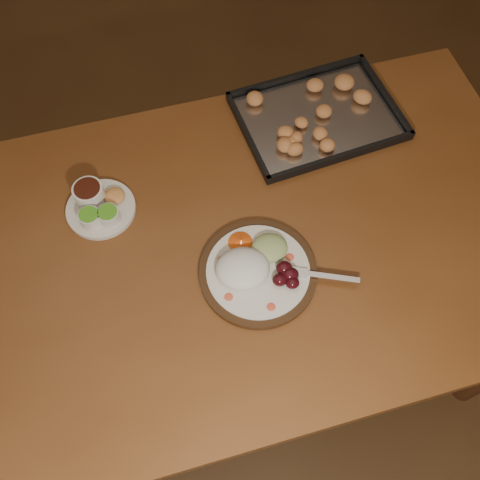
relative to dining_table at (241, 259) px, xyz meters
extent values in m
plane|color=brown|center=(-0.29, 0.10, -0.65)|extent=(4.00, 4.00, 0.00)
cube|color=brown|center=(0.00, 0.00, 0.08)|extent=(1.62, 1.12, 0.04)
cylinder|color=#492715|center=(-0.73, 0.27, -0.30)|extent=(0.07, 0.07, 0.71)
cylinder|color=#492715|center=(0.61, 0.48, -0.30)|extent=(0.07, 0.07, 0.71)
cylinder|color=#311C0D|center=(0.03, -0.09, 0.10)|extent=(0.27, 0.27, 0.02)
cylinder|color=beige|center=(0.03, -0.09, 0.11)|extent=(0.23, 0.23, 0.01)
ellipsoid|color=#CF4931|center=(-0.04, -0.15, 0.12)|extent=(0.02, 0.02, 0.00)
ellipsoid|color=#CF4931|center=(0.04, -0.18, 0.12)|extent=(0.02, 0.02, 0.00)
ellipsoid|color=#CF4931|center=(0.10, -0.07, 0.12)|extent=(0.02, 0.02, 0.00)
ellipsoid|color=#CF4931|center=(-0.05, -0.05, 0.12)|extent=(0.02, 0.02, 0.00)
ellipsoid|color=silver|center=(-0.01, -0.09, 0.13)|extent=(0.14, 0.13, 0.06)
ellipsoid|color=#480A14|center=(0.07, -0.12, 0.13)|extent=(0.03, 0.03, 0.03)
ellipsoid|color=#480A14|center=(0.10, -0.11, 0.13)|extent=(0.03, 0.03, 0.03)
ellipsoid|color=#480A14|center=(0.09, -0.10, 0.13)|extent=(0.03, 0.03, 0.03)
ellipsoid|color=#480A14|center=(0.10, -0.13, 0.13)|extent=(0.03, 0.03, 0.03)
ellipsoid|color=tan|center=(0.06, -0.04, 0.13)|extent=(0.10, 0.09, 0.03)
cone|color=#F15815|center=(0.00, -0.02, 0.13)|extent=(0.07, 0.07, 0.03)
cube|color=silver|center=(0.19, -0.12, 0.12)|extent=(0.13, 0.05, 0.00)
cube|color=silver|center=(0.12, -0.11, 0.12)|extent=(0.04, 0.03, 0.00)
cylinder|color=silver|center=(0.10, -0.11, 0.12)|extent=(0.03, 0.01, 0.00)
cylinder|color=silver|center=(0.10, -0.10, 0.12)|extent=(0.03, 0.01, 0.00)
cylinder|color=silver|center=(0.10, -0.10, 0.12)|extent=(0.03, 0.01, 0.00)
cylinder|color=silver|center=(0.10, -0.09, 0.12)|extent=(0.03, 0.01, 0.00)
cylinder|color=beige|center=(-0.32, 0.12, 0.10)|extent=(0.17, 0.17, 0.01)
cylinder|color=silver|center=(-0.35, 0.09, 0.12)|extent=(0.05, 0.05, 0.03)
cylinder|color=#46941D|center=(-0.35, 0.09, 0.14)|extent=(0.05, 0.05, 0.00)
cylinder|color=silver|center=(-0.30, 0.09, 0.12)|extent=(0.05, 0.05, 0.03)
cylinder|color=#46941D|center=(-0.30, 0.09, 0.14)|extent=(0.05, 0.05, 0.00)
cylinder|color=silver|center=(-0.35, 0.15, 0.13)|extent=(0.07, 0.07, 0.04)
cylinder|color=#341109|center=(-0.35, 0.15, 0.15)|extent=(0.06, 0.06, 0.00)
ellipsoid|color=#D88E4C|center=(-0.29, 0.15, 0.12)|extent=(0.05, 0.05, 0.02)
cube|color=black|center=(0.25, 0.34, 0.10)|extent=(0.47, 0.39, 0.01)
cube|color=black|center=(0.21, 0.48, 0.11)|extent=(0.40, 0.11, 0.02)
cube|color=black|center=(0.28, 0.20, 0.11)|extent=(0.40, 0.11, 0.02)
cube|color=black|center=(0.44, 0.39, 0.11)|extent=(0.08, 0.29, 0.02)
cube|color=black|center=(0.05, 0.29, 0.11)|extent=(0.08, 0.29, 0.02)
cube|color=silver|center=(0.25, 0.34, 0.11)|extent=(0.44, 0.36, 0.00)
ellipsoid|color=#D8854B|center=(0.30, 0.35, 0.12)|extent=(0.05, 0.04, 0.03)
ellipsoid|color=#D8854B|center=(0.33, 0.39, 0.12)|extent=(0.06, 0.06, 0.03)
ellipsoid|color=#D8854B|center=(0.27, 0.42, 0.12)|extent=(0.06, 0.06, 0.03)
ellipsoid|color=#D8854B|center=(0.25, 0.39, 0.12)|extent=(0.05, 0.05, 0.03)
ellipsoid|color=#D8854B|center=(0.20, 0.40, 0.12)|extent=(0.06, 0.06, 0.03)
ellipsoid|color=#D8854B|center=(0.20, 0.36, 0.12)|extent=(0.06, 0.06, 0.03)
ellipsoid|color=#D8854B|center=(0.14, 0.33, 0.12)|extent=(0.05, 0.05, 0.03)
ellipsoid|color=#D8854B|center=(0.19, 0.30, 0.12)|extent=(0.05, 0.05, 0.03)
ellipsoid|color=#D8854B|center=(0.16, 0.29, 0.12)|extent=(0.06, 0.06, 0.03)
ellipsoid|color=#D8854B|center=(0.23, 0.26, 0.12)|extent=(0.06, 0.06, 0.03)
ellipsoid|color=#D8854B|center=(0.26, 0.31, 0.12)|extent=(0.05, 0.05, 0.03)
ellipsoid|color=#D8854B|center=(0.32, 0.31, 0.12)|extent=(0.06, 0.06, 0.03)
ellipsoid|color=#D8854B|center=(0.32, 0.32, 0.12)|extent=(0.06, 0.06, 0.03)
camera|label=1|loc=(-0.07, -0.58, 1.20)|focal=40.00mm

